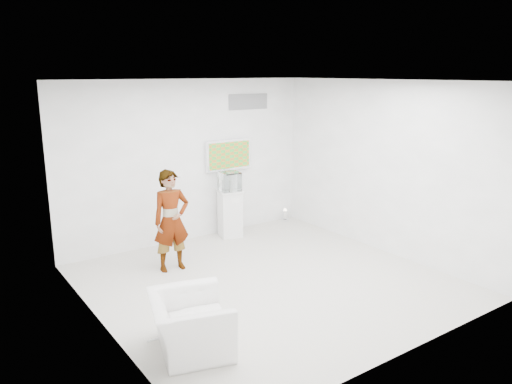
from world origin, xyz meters
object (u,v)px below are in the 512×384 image
person (171,221)px  tv (228,155)px  armchair (190,324)px  floor_uplight (285,215)px  pedestal (230,213)px

person → tv: bearing=36.6°
armchair → floor_uplight: size_ratio=3.76×
tv → armchair: size_ratio=1.01×
armchair → pedestal: 4.11m
armchair → pedestal: size_ratio=1.09×
floor_uplight → armchair: bearing=-140.3°
tv → armchair: (-2.71, -3.48, -1.23)m
armchair → tv: bearing=-21.1°
tv → armchair: bearing=-127.9°
person → armchair: person is taller
tv → person: size_ratio=0.61×
armchair → floor_uplight: (4.05, 3.37, -0.19)m
pedestal → floor_uplight: pedestal is taller
pedestal → floor_uplight: bearing=5.9°
person → armchair: 2.54m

